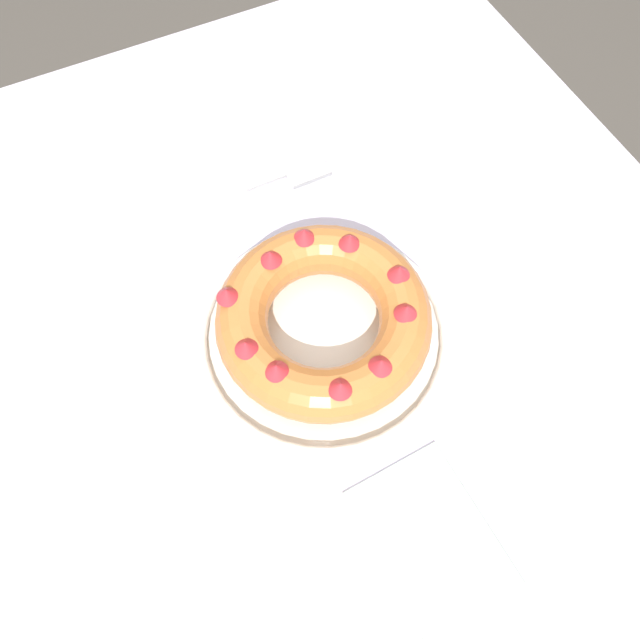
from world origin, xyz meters
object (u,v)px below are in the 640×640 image
at_px(serving_dish, 320,336).
at_px(serving_knife, 242,187).
at_px(fork, 270,190).
at_px(napkin, 432,538).
at_px(bundt_cake, 320,320).
at_px(cake_knife, 270,206).

distance_m(serving_dish, serving_knife, 0.26).
bearing_deg(fork, serving_dish, -13.83).
xyz_separation_m(serving_dish, napkin, (0.26, 0.00, -0.01)).
distance_m(bundt_cake, serving_knife, 0.27).
bearing_deg(bundt_cake, fork, 170.76).
bearing_deg(napkin, serving_knife, 179.92).
bearing_deg(cake_knife, serving_dish, -11.18).
relative_size(bundt_cake, fork, 1.16).
relative_size(serving_dish, cake_knife, 1.52).
xyz_separation_m(serving_knife, cake_knife, (0.05, 0.02, -0.00)).
bearing_deg(serving_dish, bundt_cake, 149.52).
bearing_deg(napkin, cake_knife, 177.23).
bearing_deg(serving_dish, napkin, 1.08).
distance_m(serving_dish, napkin, 0.26).
height_order(serving_dish, napkin, serving_dish).
relative_size(serving_dish, bundt_cake, 1.21).
distance_m(serving_dish, fork, 0.24).
xyz_separation_m(cake_knife, napkin, (0.48, -0.02, -0.00)).
distance_m(bundt_cake, fork, 0.25).
xyz_separation_m(bundt_cake, napkin, (0.26, 0.00, -0.06)).
relative_size(serving_dish, napkin, 1.77).
distance_m(fork, cake_knife, 0.03).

